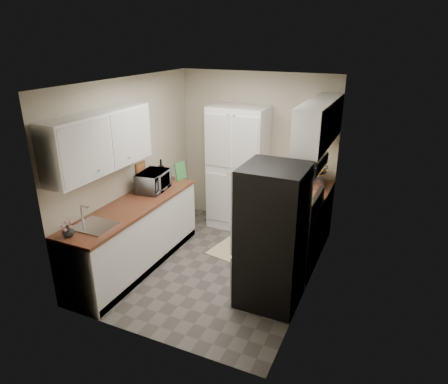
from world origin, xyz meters
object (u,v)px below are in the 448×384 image
object	(u,v)px
wine_bottle	(161,172)
toaster_oven	(315,178)
electric_range	(292,236)
microwave	(153,181)
refrigerator	(272,237)
pantry_cabinet	(238,169)

from	to	relation	value
wine_bottle	toaster_oven	size ratio (longest dim) A/B	0.84
electric_range	toaster_oven	size ratio (longest dim) A/B	2.83
electric_range	microwave	xyz separation A→B (m)	(-1.99, -0.27, 0.58)
refrigerator	toaster_oven	bearing A→B (deg)	86.17
microwave	toaster_oven	world-z (taller)	microwave
pantry_cabinet	toaster_oven	xyz separation A→B (m)	(1.25, -0.04, 0.04)
wine_bottle	toaster_oven	xyz separation A→B (m)	(2.14, 0.84, -0.05)
refrigerator	microwave	xyz separation A→B (m)	(-1.96, 0.53, 0.21)
electric_range	wine_bottle	world-z (taller)	wine_bottle
wine_bottle	toaster_oven	distance (m)	2.29
pantry_cabinet	wine_bottle	distance (m)	1.25
refrigerator	microwave	size ratio (longest dim) A/B	3.38
electric_range	wine_bottle	size ratio (longest dim) A/B	3.36
electric_range	refrigerator	distance (m)	0.88
refrigerator	wine_bottle	size ratio (longest dim) A/B	5.06
pantry_cabinet	electric_range	distance (m)	1.58
toaster_oven	electric_range	bearing A→B (deg)	-94.64
electric_range	microwave	distance (m)	2.09
refrigerator	microwave	bearing A→B (deg)	164.76
wine_bottle	refrigerator	bearing A→B (deg)	-22.72
pantry_cabinet	electric_range	bearing A→B (deg)	-38.22
wine_bottle	microwave	bearing A→B (deg)	-78.55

